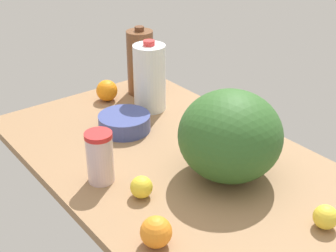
{
  "coord_description": "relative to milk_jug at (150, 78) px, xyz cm",
  "views": [
    {
      "loc": [
        -101.77,
        78.76,
        81.02
      ],
      "look_at": [
        0.0,
        0.0,
        13.0
      ],
      "focal_mm": 50.0,
      "sensor_mm": 36.0,
      "label": 1
    }
  ],
  "objects": [
    {
      "name": "countertop",
      "position": [
        -30.68,
        15.09,
        -14.2
      ],
      "size": [
        120.0,
        76.0,
        3.0
      ],
      "primitive_type": "cube",
      "color": "#936E4A",
      "rests_on": "ground"
    },
    {
      "name": "milk_jug",
      "position": [
        0.0,
        0.0,
        0.0
      ],
      "size": [
        12.06,
        12.06,
        26.97
      ],
      "color": "white",
      "rests_on": "countertop"
    },
    {
      "name": "watermelon",
      "position": [
        -51.08,
        8.46,
        0.55
      ],
      "size": [
        30.04,
        30.04,
        26.5
      ],
      "primitive_type": "ellipsoid",
      "color": "#305F28",
      "rests_on": "countertop"
    },
    {
      "name": "chocolate_milk_jug",
      "position": [
        14.67,
        -5.95,
        0.38
      ],
      "size": [
        10.57,
        10.57,
        27.74
      ],
      "color": "brown",
      "rests_on": "countertop"
    },
    {
      "name": "mixing_bowl",
      "position": [
        -8.67,
        17.29,
        -9.82
      ],
      "size": [
        18.18,
        18.18,
        5.77
      ],
      "primitive_type": "cylinder",
      "color": "#3D498C",
      "rests_on": "countertop"
    },
    {
      "name": "tumbler_cup",
      "position": [
        -30.5,
        39.68,
        -4.8
      ],
      "size": [
        7.98,
        7.98,
        15.72
      ],
      "color": "beige",
      "rests_on": "countertop"
    },
    {
      "name": "lemon_by_jug",
      "position": [
        -44.37,
        34.93,
        -9.55
      ],
      "size": [
        6.3,
        6.3,
        6.3
      ],
      "primitive_type": "sphere",
      "color": "yellow",
      "rests_on": "countertop"
    },
    {
      "name": "orange_far_back",
      "position": [
        16.49,
        9.15,
        -8.49
      ],
      "size": [
        8.43,
        8.43,
        8.43
      ],
      "primitive_type": "sphere",
      "color": "orange",
      "rests_on": "countertop"
    },
    {
      "name": "lemon_loose",
      "position": [
        -83.22,
        5.8,
        -9.56
      ],
      "size": [
        6.29,
        6.29,
        6.29
      ],
      "primitive_type": "sphere",
      "color": "yellow",
      "rests_on": "countertop"
    },
    {
      "name": "orange_beside_bowl",
      "position": [
        -62.43,
        43.25,
        -8.8
      ],
      "size": [
        7.8,
        7.8,
        7.8
      ],
      "primitive_type": "sphere",
      "color": "orange",
      "rests_on": "countertop"
    },
    {
      "name": "lemon_near_front",
      "position": [
        -26.86,
        -3.11,
        -9.39
      ],
      "size": [
        6.63,
        6.63,
        6.63
      ],
      "primitive_type": "sphere",
      "color": "yellow",
      "rests_on": "countertop"
    }
  ]
}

